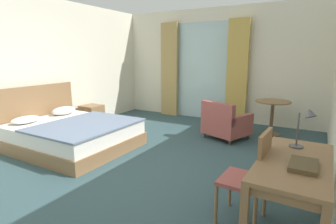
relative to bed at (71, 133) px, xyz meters
name	(u,v)px	position (x,y,z in m)	size (l,w,h in m)	color
ground	(132,170)	(1.52, -0.18, -0.32)	(5.84, 7.82, 0.10)	#334C51
wall_back	(217,65)	(1.52, 3.47, 1.14)	(5.44, 0.12, 2.82)	silver
wall_left	(16,69)	(-1.14, -0.18, 1.14)	(0.12, 7.42, 2.82)	silver
balcony_glass_door	(203,71)	(1.16, 3.39, 0.97)	(1.44, 0.02, 2.48)	silver
curtain_panel_left	(170,70)	(0.23, 3.29, 0.99)	(0.49, 0.10, 2.50)	tan
curtain_panel_right	(237,72)	(2.10, 3.29, 0.99)	(0.50, 0.10, 2.50)	tan
bed	(71,133)	(0.00, 0.00, 0.00)	(2.11, 1.76, 1.08)	olive
nightstand	(92,115)	(-0.81, 1.34, -0.02)	(0.44, 0.45, 0.49)	olive
writing_desk	(294,170)	(3.76, -0.75, 0.40)	(0.61, 1.29, 0.76)	olive
desk_chair	(252,173)	(3.39, -0.70, 0.27)	(0.44, 0.46, 0.97)	#9E4C47
desk_lamp	(306,122)	(3.80, -0.43, 0.77)	(0.22, 0.21, 0.44)	#4C4C51
closed_book	(304,165)	(3.83, -0.89, 0.52)	(0.21, 0.33, 0.04)	brown
armchair_by_window	(225,123)	(2.30, 1.89, 0.05)	(0.96, 0.95, 0.77)	#9E4C47
round_cafe_table	(272,110)	(3.06, 2.64, 0.28)	(0.71, 0.71, 0.73)	olive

